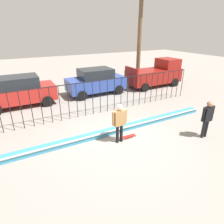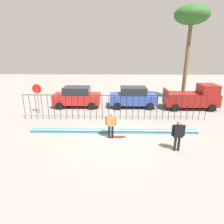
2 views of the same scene
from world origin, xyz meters
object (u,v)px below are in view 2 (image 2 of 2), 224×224
object	(u,v)px
camera_operator	(178,133)
pickup_truck	(193,98)
stop_sign	(37,95)
skateboarder	(111,122)
skateboard	(119,137)
parked_car_red	(77,97)
palm_tree_tall	(192,17)
parked_car_blue	(133,97)

from	to	relation	value
camera_operator	pickup_truck	xyz separation A→B (m)	(3.71, 7.88, -0.01)
stop_sign	skateboarder	bearing A→B (deg)	-37.16
skateboard	parked_car_red	world-z (taller)	parked_car_red
palm_tree_tall	camera_operator	bearing A→B (deg)	-109.05
skateboard	camera_operator	world-z (taller)	camera_operator
skateboarder	camera_operator	size ratio (longest dim) A/B	1.00
pickup_truck	parked_car_red	bearing A→B (deg)	-178.40
camera_operator	stop_sign	bearing A→B (deg)	-26.19
skateboarder	palm_tree_tall	size ratio (longest dim) A/B	0.19
stop_sign	palm_tree_tall	distance (m)	15.45
parked_car_blue	stop_sign	world-z (taller)	stop_sign
skateboard	parked_car_red	distance (m)	7.77
parked_car_red	stop_sign	bearing A→B (deg)	-145.04
parked_car_blue	stop_sign	size ratio (longest dim) A/B	1.72
skateboard	camera_operator	distance (m)	3.63
parked_car_red	pickup_truck	size ratio (longest dim) A/B	0.91
skateboarder	parked_car_blue	world-z (taller)	parked_car_blue
camera_operator	pickup_truck	size ratio (longest dim) A/B	0.37
camera_operator	skateboarder	bearing A→B (deg)	-16.17
parked_car_red	camera_operator	bearing A→B (deg)	-49.87
parked_car_blue	pickup_truck	xyz separation A→B (m)	(5.43, -0.38, 0.06)
skateboard	skateboarder	bearing A→B (deg)	172.69
skateboard	camera_operator	xyz separation A→B (m)	(3.12, -1.57, 0.99)
skateboarder	stop_sign	world-z (taller)	stop_sign
skateboard	stop_sign	distance (m)	8.34
skateboarder	parked_car_blue	bearing A→B (deg)	71.89
parked_car_red	pickup_truck	distance (m)	10.70
parked_car_red	parked_car_blue	bearing A→B (deg)	0.06
camera_operator	pickup_truck	bearing A→B (deg)	-109.24
pickup_truck	skateboard	bearing A→B (deg)	-133.70
pickup_truck	stop_sign	distance (m)	13.70
pickup_truck	palm_tree_tall	xyz separation A→B (m)	(-0.14, 2.47, 6.95)
parked_car_blue	pickup_truck	distance (m)	5.45
camera_operator	palm_tree_tall	xyz separation A→B (m)	(3.57, 10.35, 6.94)
camera_operator	parked_car_blue	distance (m)	8.44
skateboard	palm_tree_tall	xyz separation A→B (m)	(6.70, 8.78, 7.93)
camera_operator	stop_sign	world-z (taller)	stop_sign
skateboard	parked_car_red	bearing A→B (deg)	102.28
parked_car_red	pickup_truck	xyz separation A→B (m)	(10.69, -0.37, 0.06)
palm_tree_tall	parked_car_red	bearing A→B (deg)	-168.73
camera_operator	palm_tree_tall	distance (m)	12.96
parked_car_red	palm_tree_tall	distance (m)	12.85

